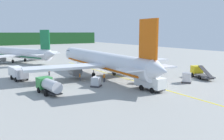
{
  "coord_description": "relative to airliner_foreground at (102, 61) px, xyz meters",
  "views": [
    {
      "loc": [
        8.84,
        -23.92,
        9.78
      ],
      "look_at": [
        33.03,
        13.95,
        2.37
      ],
      "focal_mm": 37.05,
      "sensor_mm": 36.0,
      "label": 1
    }
  ],
  "objects": [
    {
      "name": "service_truck_catering",
      "position": [
        -14.92,
        -8.8,
        -1.99
      ],
      "size": [
        2.87,
        6.1,
        2.4
      ],
      "color": "#338C3F",
      "rests_on": "ground"
    },
    {
      "name": "airliner_foreground",
      "position": [
        0.0,
        0.0,
        0.0
      ],
      "size": [
        34.67,
        41.69,
        11.9
      ],
      "color": "silver",
      "rests_on": "ground"
    },
    {
      "name": "apron_guide_line",
      "position": [
        2.6,
        -4.43,
        -3.39
      ],
      "size": [
        0.3,
        60.0,
        0.01
      ],
      "primitive_type": "cube",
      "color": "yellow",
      "rests_on": "ground"
    },
    {
      "name": "service_truck_fuel",
      "position": [
        -16.84,
        5.73,
        -1.92
      ],
      "size": [
        2.95,
        6.62,
        2.57
      ],
      "color": "silver",
      "rests_on": "ground"
    },
    {
      "name": "crew_loader_left",
      "position": [
        4.15,
        -7.31,
        -2.37
      ],
      "size": [
        0.43,
        0.55,
        1.72
      ],
      "color": "#191E33",
      "rests_on": "ground"
    },
    {
      "name": "crew_loader_right",
      "position": [
        -6.66,
        -2.57,
        -2.44
      ],
      "size": [
        0.38,
        0.59,
        1.62
      ],
      "color": "#191E33",
      "rests_on": "ground"
    },
    {
      "name": "service_truck_pushback",
      "position": [
        16.78,
        -13.18,
        -2.22
      ],
      "size": [
        4.53,
        6.87,
        2.69
      ],
      "color": "yellow",
      "rests_on": "ground"
    },
    {
      "name": "crew_supervisor",
      "position": [
        -3.09,
        -6.12,
        -2.34
      ],
      "size": [
        0.58,
        0.39,
        1.78
      ],
      "color": "#191E33",
      "rests_on": "ground"
    },
    {
      "name": "crew_marshaller",
      "position": [
        -10.05,
        6.62,
        -2.34
      ],
      "size": [
        0.53,
        0.45,
        1.77
      ],
      "color": "#191E33",
      "rests_on": "ground"
    },
    {
      "name": "cargo_container_mid",
      "position": [
        -6.29,
        -8.65,
        -2.49
      ],
      "size": [
        2.33,
        2.33,
        1.9
      ],
      "color": "#333338",
      "rests_on": "ground"
    },
    {
      "name": "airliner_mid_apron",
      "position": [
        -11.26,
        36.25,
        -0.42
      ],
      "size": [
        29.15,
        34.63,
        10.43
      ],
      "color": "white",
      "rests_on": "ground"
    },
    {
      "name": "cargo_container_near",
      "position": [
        2.85,
        -10.7,
        -2.5
      ],
      "size": [
        2.4,
        2.4,
        1.9
      ],
      "color": "#333338",
      "rests_on": "ground"
    },
    {
      "name": "cargo_container_far",
      "position": [
        10.13,
        -15.27,
        -2.39
      ],
      "size": [
        2.42,
        2.42,
        2.11
      ],
      "color": "#333338",
      "rests_on": "ground"
    },
    {
      "name": "service_truck_baggage",
      "position": [
        0.18,
        -15.82,
        -1.97
      ],
      "size": [
        2.72,
        5.65,
        2.43
      ],
      "color": "white",
      "rests_on": "ground"
    }
  ]
}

